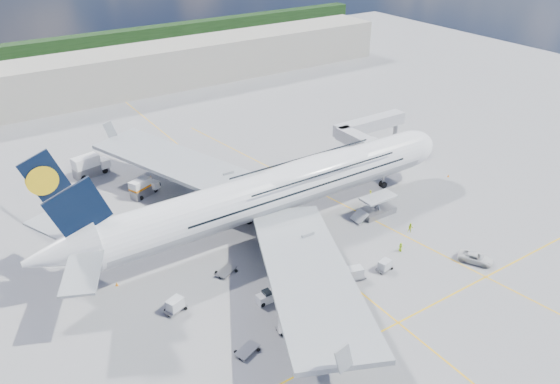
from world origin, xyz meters
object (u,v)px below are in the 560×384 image
dolly_nose_far (385,265)px  dolly_row_c (287,324)px  dolly_back (226,271)px  service_van (476,258)px  cone_wing_left_inner (232,201)px  cone_wing_right_inner (345,284)px  cone_wing_left_outer (150,177)px  cone_nose (448,176)px  dolly_nose_near (355,273)px  crew_nose (371,195)px  cone_tail (117,284)px  cone_wing_right_outer (355,362)px  baggage_tug (267,297)px  crew_loader (410,228)px  crew_wing (294,315)px  catering_truck_outer (90,166)px  jet_bridge (367,132)px  dolly_row_a (175,305)px  crew_van (401,247)px  dolly_row_b (247,350)px  crew_tug (287,267)px  cargo_loader (377,209)px  catering_truck_inner (143,187)px  airliner (278,190)px

dolly_nose_far → dolly_row_c: bearing=175.2°
dolly_back → service_van: 39.02m
cone_wing_left_inner → cone_wing_right_inner: (1.77, -31.11, 0.00)m
dolly_nose_far → cone_wing_left_outer: size_ratio=4.98×
cone_nose → dolly_nose_near: bearing=-158.0°
crew_nose → cone_tail: 48.66m
dolly_nose_near → cone_wing_right_outer: (-10.89, -13.06, -0.83)m
cone_tail → baggage_tug: bearing=-42.7°
crew_loader → crew_wing: size_ratio=1.16×
cone_wing_left_outer → catering_truck_outer: bearing=140.0°
baggage_tug → cone_tail: (-16.58, 15.29, -0.54)m
dolly_row_c → jet_bridge: bearing=52.3°
dolly_nose_far → crew_wing: (-17.96, -1.49, -0.13)m
dolly_row_a → crew_van: bearing=-31.0°
dolly_row_b → dolly_nose_near: size_ratio=1.02×
dolly_nose_far → crew_loader: crew_loader is taller
dolly_back → catering_truck_outer: (-7.21, 44.62, 1.61)m
cone_wing_left_outer → cone_wing_right_inner: size_ratio=1.09×
crew_wing → dolly_row_a: bearing=66.8°
crew_tug → jet_bridge: bearing=24.4°
cone_nose → cone_wing_left_outer: cone_wing_left_outer is taller
jet_bridge → cargo_loader: 22.93m
catering_truck_inner → cone_nose: (54.78, -27.04, -1.34)m
dolly_nose_far → cone_wing_right_inner: size_ratio=5.42×
baggage_tug → cone_wing_right_inner: 12.04m
airliner → cargo_loader: airliner is taller
catering_truck_inner → cone_wing_left_outer: (3.68, 6.10, -1.32)m
cargo_loader → dolly_nose_near: bearing=-141.7°
airliner → cone_wing_right_outer: airliner is taller
dolly_row_c → dolly_nose_far: (19.85, 2.69, -0.08)m
crew_van → cone_wing_right_outer: crew_van is taller
crew_wing → cone_wing_left_inner: size_ratio=2.90×
dolly_row_c → crew_nose: size_ratio=1.63×
crew_loader → cone_wing_left_inner: (-20.27, 25.94, -0.65)m
service_van → cone_wing_left_inner: bearing=92.4°
dolly_back → crew_wing: crew_wing is taller
dolly_row_c → cone_tail: 26.81m
service_van → crew_wing: 31.74m
cone_wing_right_inner → cone_tail: bearing=146.4°
dolly_back → cone_tail: size_ratio=6.40×
airliner → dolly_row_c: size_ratio=24.54×
crew_tug → cone_nose: 46.49m
airliner → cone_tail: bearing=-177.6°
dolly_row_c → cone_tail: (-15.75, 21.68, -0.71)m
crew_wing → cone_wing_right_outer: size_ratio=2.90×
catering_truck_outer → crew_van: catering_truck_outer is taller
catering_truck_outer → cone_wing_left_outer: 12.61m
crew_nose → dolly_back: bearing=166.9°
baggage_tug → cone_wing_right_inner: size_ratio=5.54×
service_van → crew_wing: bearing=142.7°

